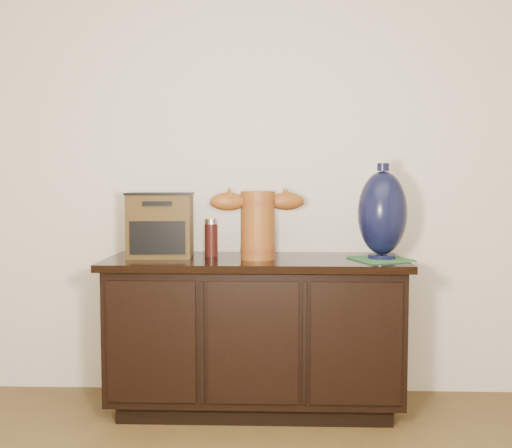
{
  "coord_description": "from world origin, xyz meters",
  "views": [
    {
      "loc": [
        0.1,
        -0.69,
        1.13
      ],
      "look_at": [
        0.01,
        2.18,
        0.93
      ],
      "focal_mm": 42.0,
      "sensor_mm": 36.0,
      "label": 1
    }
  ],
  "objects_px": {
    "tv_radio": "(161,225)",
    "spray_can": "(211,238)",
    "lamp_base": "(382,213)",
    "terracotta_vessel": "(258,221)",
    "sideboard": "(255,332)"
  },
  "relations": [
    {
      "from": "sideboard",
      "to": "lamp_base",
      "type": "xyz_separation_m",
      "value": [
        0.61,
        -0.04,
        0.59
      ]
    },
    {
      "from": "tv_radio",
      "to": "lamp_base",
      "type": "distance_m",
      "value": 1.09
    },
    {
      "from": "terracotta_vessel",
      "to": "tv_radio",
      "type": "xyz_separation_m",
      "value": [
        -0.49,
        0.08,
        -0.03
      ]
    },
    {
      "from": "sideboard",
      "to": "spray_can",
      "type": "bearing_deg",
      "value": 162.24
    },
    {
      "from": "terracotta_vessel",
      "to": "tv_radio",
      "type": "relative_size",
      "value": 1.39
    },
    {
      "from": "sideboard",
      "to": "tv_radio",
      "type": "bearing_deg",
      "value": 173.46
    },
    {
      "from": "sideboard",
      "to": "spray_can",
      "type": "distance_m",
      "value": 0.52
    },
    {
      "from": "sideboard",
      "to": "terracotta_vessel",
      "type": "bearing_deg",
      "value": -65.02
    },
    {
      "from": "terracotta_vessel",
      "to": "tv_radio",
      "type": "height_order",
      "value": "terracotta_vessel"
    },
    {
      "from": "tv_radio",
      "to": "sideboard",
      "type": "bearing_deg",
      "value": -10.19
    },
    {
      "from": "sideboard",
      "to": "tv_radio",
      "type": "relative_size",
      "value": 4.34
    },
    {
      "from": "lamp_base",
      "to": "terracotta_vessel",
      "type": "bearing_deg",
      "value": 179.1
    },
    {
      "from": "tv_radio",
      "to": "spray_can",
      "type": "height_order",
      "value": "tv_radio"
    },
    {
      "from": "terracotta_vessel",
      "to": "lamp_base",
      "type": "height_order",
      "value": "lamp_base"
    },
    {
      "from": "sideboard",
      "to": "terracotta_vessel",
      "type": "height_order",
      "value": "terracotta_vessel"
    }
  ]
}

